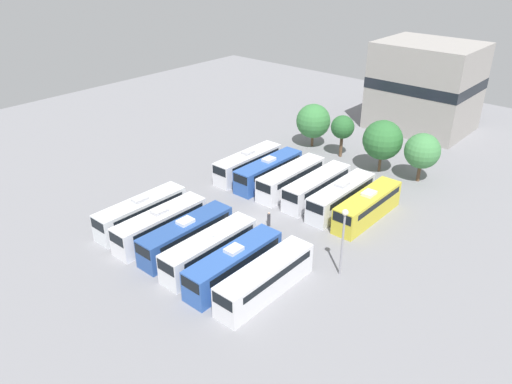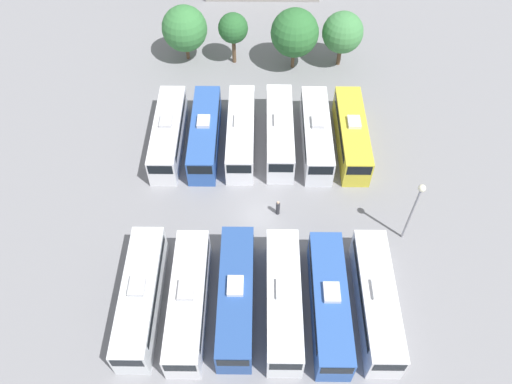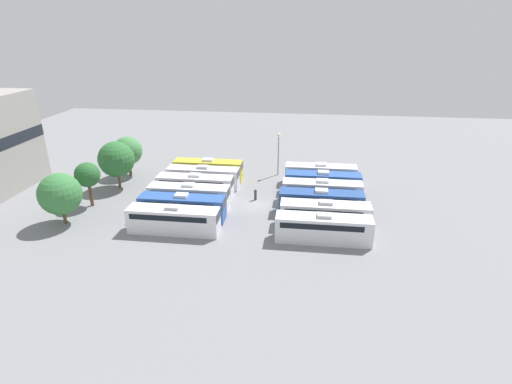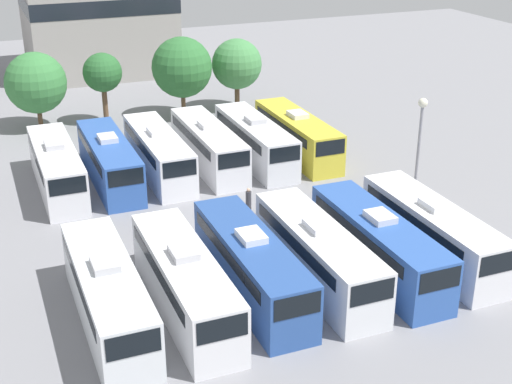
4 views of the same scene
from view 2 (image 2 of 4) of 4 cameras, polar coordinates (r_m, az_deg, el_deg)
name	(u,v)px [view 2 (image 2 of 4)]	position (r m, az deg, el deg)	size (l,w,h in m)	color
ground_plane	(259,216)	(44.68, 0.35, -2.73)	(125.24, 125.24, 0.00)	gray
bus_0	(141,295)	(39.73, -13.02, -11.44)	(2.59, 10.83, 3.41)	silver
bus_1	(188,299)	(38.94, -7.74, -12.07)	(2.59, 10.83, 3.41)	silver
bus_2	(236,295)	(38.79, -2.30, -11.69)	(2.59, 10.83, 3.41)	#284C93
bus_3	(283,298)	(38.69, 3.15, -12.04)	(2.59, 10.83, 3.41)	silver
bus_4	(329,301)	(38.92, 8.38, -12.28)	(2.59, 10.83, 3.41)	#2D56A8
bus_5	(376,299)	(39.67, 13.58, -11.80)	(2.59, 10.83, 3.41)	silver
bus_6	(168,133)	(49.87, -9.98, 6.70)	(2.59, 10.83, 3.41)	silver
bus_7	(205,133)	(49.37, -5.87, 6.75)	(2.59, 10.83, 3.41)	#2D56A8
bus_8	(241,132)	(49.21, -1.74, 6.87)	(2.59, 10.83, 3.41)	white
bus_9	(280,131)	(49.33, 2.71, 6.97)	(2.59, 10.83, 3.41)	silver
bus_10	(316,133)	(49.42, 6.90, 6.69)	(2.59, 10.83, 3.41)	silver
bus_11	(352,133)	(49.94, 10.88, 6.60)	(2.59, 10.83, 3.41)	gold
worker_person	(278,208)	(44.24, 2.52, -1.83)	(0.36, 0.36, 1.71)	#333338
light_pole	(416,203)	(41.46, 17.79, -1.22)	(0.60, 0.60, 7.00)	gray
tree_0	(185,29)	(59.19, -8.17, 18.00)	(5.10, 5.10, 6.53)	brown
tree_1	(233,28)	(57.88, -2.64, 18.17)	(3.33, 3.33, 6.15)	brown
tree_2	(295,33)	(57.15, 4.44, 17.67)	(5.28, 5.28, 7.16)	brown
tree_3	(343,33)	(58.40, 9.88, 17.51)	(4.55, 4.55, 6.49)	brown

